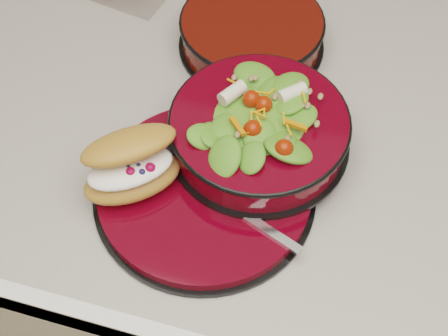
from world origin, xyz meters
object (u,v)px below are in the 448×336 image
(island_counter, at_px, (170,228))
(salad_bowl, at_px, (259,125))
(dinner_plate, at_px, (205,191))
(croissant, at_px, (132,165))
(fork, at_px, (243,214))
(extra_bowl, at_px, (252,32))

(island_counter, bearing_deg, salad_bowl, -24.83)
(dinner_plate, xyz_separation_m, croissant, (-0.09, -0.02, 0.05))
(salad_bowl, height_order, croissant, salad_bowl)
(dinner_plate, relative_size, salad_bowl, 1.19)
(island_counter, xyz_separation_m, croissant, (0.05, -0.19, 0.50))
(dinner_plate, height_order, croissant, croissant)
(dinner_plate, distance_m, croissant, 0.10)
(fork, relative_size, extra_bowl, 0.68)
(fork, height_order, extra_bowl, extra_bowl)
(dinner_plate, distance_m, fork, 0.06)
(island_counter, height_order, salad_bowl, salad_bowl)
(croissant, bearing_deg, salad_bowl, -0.93)
(island_counter, xyz_separation_m, salad_bowl, (0.19, -0.09, 0.50))
(croissant, bearing_deg, fork, -42.33)
(salad_bowl, bearing_deg, fork, -85.44)
(dinner_plate, height_order, extra_bowl, extra_bowl)
(island_counter, distance_m, croissant, 0.54)
(fork, xyz_separation_m, extra_bowl, (-0.07, 0.30, 0.01))
(dinner_plate, bearing_deg, extra_bowl, 92.21)
(island_counter, xyz_separation_m, extra_bowl, (0.13, 0.10, 0.48))
(island_counter, distance_m, salad_bowl, 0.54)
(salad_bowl, height_order, extra_bowl, salad_bowl)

